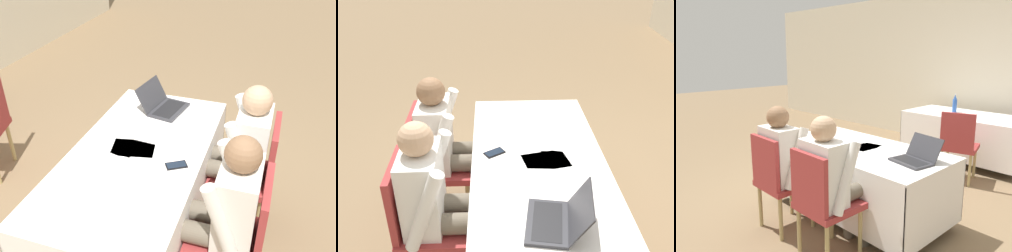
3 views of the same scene
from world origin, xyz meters
TOP-DOWN VIEW (x-y plane):
  - ground_plane at (0.00, 0.00)m, footprint 24.00×24.00m
  - conference_table_near at (0.00, 0.00)m, footprint 1.77×0.89m
  - laptop at (0.63, 0.02)m, footprint 0.39×0.38m
  - cell_phone at (-0.06, -0.29)m, footprint 0.13×0.15m
  - paper_beside_laptop at (0.04, 0.15)m, footprint 0.27×0.34m
  - paper_centre_table at (0.02, -0.04)m, footprint 0.23×0.31m
  - paper_left_edge at (0.04, 0.05)m, footprint 0.27×0.33m
  - chair_near_left at (-0.31, -0.75)m, footprint 0.44×0.44m
  - chair_near_right at (0.31, -0.75)m, footprint 0.44×0.44m
  - person_checkered_shirt at (-0.31, -0.65)m, footprint 0.50×0.52m
  - person_white_shirt at (0.31, -0.65)m, footprint 0.50×0.52m

SIDE VIEW (x-z plane):
  - ground_plane at x=0.00m, z-range 0.00..0.00m
  - chair_near_left at x=-0.31m, z-range 0.05..0.97m
  - chair_near_right at x=0.31m, z-range 0.05..0.97m
  - conference_table_near at x=0.00m, z-range 0.19..0.91m
  - person_checkered_shirt at x=-0.31m, z-range 0.08..1.26m
  - person_white_shirt at x=0.31m, z-range 0.08..1.26m
  - paper_beside_laptop at x=0.04m, z-range 0.72..0.72m
  - paper_centre_table at x=0.02m, z-range 0.72..0.72m
  - paper_left_edge at x=0.04m, z-range 0.72..0.72m
  - cell_phone at x=-0.06m, z-range 0.72..0.73m
  - laptop at x=0.63m, z-range 0.66..0.87m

